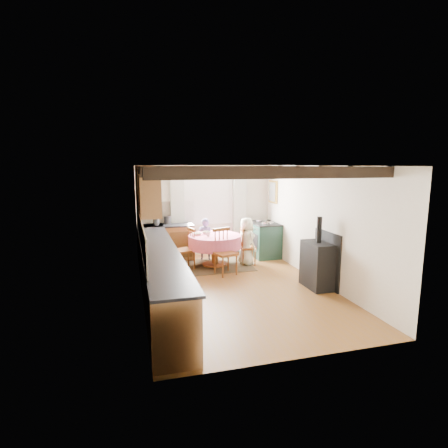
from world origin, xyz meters
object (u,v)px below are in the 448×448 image
object	(u,v)px
child_right	(247,241)
chair_right	(248,246)
dining_table	(215,251)
chair_near	(226,252)
aga_range	(264,239)
cast_iron_stove	(318,253)
child_far	(205,239)
chair_left	(185,249)
cup	(208,234)

from	to	relation	value
child_right	chair_right	bearing A→B (deg)	-86.70
child_right	dining_table	bearing A→B (deg)	67.25
chair_near	aga_range	bearing A→B (deg)	25.03
cast_iron_stove	child_far	bearing A→B (deg)	122.94
child_far	chair_left	bearing A→B (deg)	66.85
child_far	chair_near	bearing A→B (deg)	116.95
cast_iron_stove	child_right	bearing A→B (deg)	113.08
cast_iron_stove	child_far	distance (m)	3.13
dining_table	aga_range	distance (m)	1.61
cast_iron_stove	chair_right	bearing A→B (deg)	111.63
cast_iron_stove	child_far	xyz separation A→B (m)	(-1.70, 2.63, -0.17)
dining_table	child_far	xyz separation A→B (m)	(-0.10, 0.63, 0.16)
dining_table	chair_right	bearing A→B (deg)	-3.06
chair_left	cup	xyz separation A→B (m)	(0.55, -0.03, 0.32)
cast_iron_stove	child_right	size ratio (longest dim) A/B	1.23
chair_left	chair_right	bearing A→B (deg)	75.42
chair_near	chair_left	xyz separation A→B (m)	(-0.80, 0.67, -0.03)
chair_left	chair_right	size ratio (longest dim) A/B	1.09
chair_near	chair_right	bearing A→B (deg)	24.07
chair_near	child_far	distance (m)	1.35
dining_table	chair_near	bearing A→B (deg)	-84.15
aga_range	child_right	distance (m)	0.97
dining_table	cup	distance (m)	0.47
chair_near	cast_iron_stove	bearing A→B (deg)	-57.25
dining_table	aga_range	bearing A→B (deg)	21.30
cast_iron_stove	chair_left	bearing A→B (deg)	140.10
chair_left	aga_range	world-z (taller)	chair_left
chair_left	cast_iron_stove	world-z (taller)	cast_iron_stove
cast_iron_stove	child_far	size ratio (longest dim) A/B	1.32
chair_right	cast_iron_stove	bearing A→B (deg)	-149.20
chair_near	aga_range	world-z (taller)	chair_near
chair_near	cast_iron_stove	size ratio (longest dim) A/B	0.73
chair_right	cast_iron_stove	distance (m)	2.12
dining_table	chair_left	world-z (taller)	chair_left
cup	child_far	bearing A→B (deg)	83.89
child_far	cup	world-z (taller)	child_far
chair_left	cast_iron_stove	bearing A→B (deg)	35.43
chair_near	cast_iron_stove	xyz separation A→B (m)	(1.53, -1.28, 0.20)
chair_right	cup	bearing A→B (deg)	100.88
dining_table	cup	world-z (taller)	cup
chair_near	cup	xyz separation A→B (m)	(-0.24, 0.64, 0.29)
dining_table	child_right	world-z (taller)	child_right
child_far	child_right	distance (m)	1.12
chair_near	cup	size ratio (longest dim) A/B	9.72
cast_iron_stove	cup	world-z (taller)	cast_iron_stove
aga_range	cup	world-z (taller)	aga_range
cup	dining_table	bearing A→B (deg)	23.46
child_right	chair_left	bearing A→B (deg)	71.28
chair_near	chair_right	distance (m)	1.01
aga_range	child_far	bearing A→B (deg)	178.31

